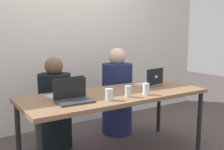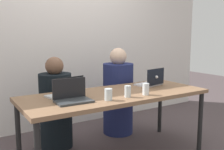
% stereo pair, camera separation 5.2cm
% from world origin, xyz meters
% --- Properties ---
extents(back_wall, '(5.10, 0.10, 2.42)m').
position_xyz_m(back_wall, '(0.00, 1.33, 1.21)').
color(back_wall, silver).
rests_on(back_wall, ground).
extents(desk, '(1.96, 0.78, 0.72)m').
position_xyz_m(desk, '(0.00, 0.00, 0.67)').
color(desk, brown).
rests_on(desk, ground).
extents(person_on_left, '(0.46, 0.46, 1.08)m').
position_xyz_m(person_on_left, '(-0.44, 0.62, 0.48)').
color(person_on_left, black).
rests_on(person_on_left, ground).
extents(person_on_right, '(0.41, 0.41, 1.15)m').
position_xyz_m(person_on_right, '(0.44, 0.62, 0.51)').
color(person_on_right, navy).
rests_on(person_on_right, ground).
extents(laptop_front_left, '(0.33, 0.24, 0.20)m').
position_xyz_m(laptop_front_left, '(-0.53, -0.08, 0.77)').
color(laptop_front_left, '#33373A').
rests_on(laptop_front_left, desk).
extents(laptop_back_left, '(0.37, 0.28, 0.20)m').
position_xyz_m(laptop_back_left, '(-0.51, 0.12, 0.77)').
color(laptop_back_left, silver).
rests_on(laptop_back_left, desk).
extents(laptop_back_right, '(0.34, 0.28, 0.21)m').
position_xyz_m(laptop_back_right, '(0.57, 0.12, 0.77)').
color(laptop_back_right, silver).
rests_on(laptop_back_right, desk).
extents(water_glass_left, '(0.07, 0.07, 0.11)m').
position_xyz_m(water_glass_left, '(-0.22, -0.22, 0.77)').
color(water_glass_left, silver).
rests_on(water_glass_left, desk).
extents(water_glass_right, '(0.07, 0.07, 0.12)m').
position_xyz_m(water_glass_right, '(0.21, -0.23, 0.77)').
color(water_glass_right, white).
rests_on(water_glass_right, desk).
extents(water_glass_center, '(0.06, 0.06, 0.11)m').
position_xyz_m(water_glass_center, '(-0.00, -0.21, 0.77)').
color(water_glass_center, silver).
rests_on(water_glass_center, desk).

